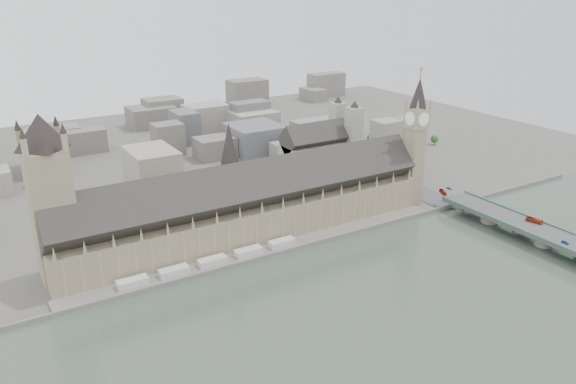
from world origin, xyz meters
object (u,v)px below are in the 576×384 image
westminster_abbey (321,152)px  red_bus_south (534,220)px  red_bus_north (443,192)px  westminster_bridge (534,235)px  car_blue (565,242)px  car_approach (449,189)px  victoria_tower (50,192)px  palace_of_westminster (249,206)px  elizabeth_tower (416,133)px

westminster_abbey → red_bus_south: westminster_abbey is taller
red_bus_north → westminster_bridge: bearing=-60.6°
westminster_abbey → car_blue: westminster_abbey is taller
car_blue → car_approach: (10.95, 108.62, -0.04)m
victoria_tower → westminster_bridge: bearing=-21.8°
red_bus_north → victoria_tower: bearing=-162.3°
palace_of_westminster → red_bus_north: bearing=-10.4°
red_bus_south → westminster_bridge: bearing=-151.1°
victoria_tower → red_bus_south: (290.43, -107.42, -43.38)m
elizabeth_tower → westminster_abbey: (-27.08, 87.00, -33.01)m
palace_of_westminster → elizabeth_tower: (138.00, -11.70, 35.38)m
red_bus_south → victoria_tower: bearing=145.2°
red_bus_north → elizabeth_tower: bearing=161.4°
elizabeth_tower → westminster_abbey: elizabeth_tower is taller
westminster_bridge → westminster_abbey: 190.56m
red_bus_south → car_blue: bearing=-125.0°
westminster_bridge → red_bus_north: red_bus_north is taller
palace_of_westminster → elizabeth_tower: 142.94m
palace_of_westminster → westminster_abbey: 134.09m
red_bus_north → westminster_abbey: bearing=138.2°
westminster_bridge → westminster_abbey: bearing=105.6°
elizabeth_tower → red_bus_south: size_ratio=9.52×
palace_of_westminster → red_bus_north: palace_of_westminster is taller
victoria_tower → westminster_bridge: size_ratio=0.31×
victoria_tower → red_bus_south: victoria_tower is taller
westminster_abbey → red_bus_south: size_ratio=6.02×
westminster_abbey → car_blue: 213.24m
palace_of_westminster → westminster_abbey: bearing=34.2°
victoria_tower → red_bus_north: (277.73, -34.76, -43.51)m
westminster_bridge → car_blue: bearing=-101.9°
westminster_bridge → car_blue: size_ratio=68.53×
elizabeth_tower → red_bus_north: 52.42m
victoria_tower → westminster_bridge: (284.00, -113.50, -50.08)m
westminster_abbey → elizabeth_tower: bearing=-72.7°
westminster_bridge → red_bus_north: bearing=94.6°
elizabeth_tower → westminster_abbey: size_ratio=1.58×
red_bus_north → car_blue: 104.05m
palace_of_westminster → westminster_bridge: 195.05m
victoria_tower → westminster_abbey: (232.92, 69.00, -30.12)m
victoria_tower → car_blue: 314.43m
westminster_abbey → car_blue: bearing=-77.6°
westminster_bridge → red_bus_south: red_bus_south is taller
westminster_abbey → westminster_bridge: bearing=-74.4°
westminster_bridge → victoria_tower: bearing=158.2°
car_blue → car_approach: car_blue is taller
westminster_bridge → red_bus_south: (6.43, 6.08, 6.70)m
westminster_abbey → red_bus_north: westminster_abbey is taller
victoria_tower → car_approach: (289.60, -30.19, -44.18)m
victoria_tower → car_blue: victoria_tower is taller
palace_of_westminster → red_bus_south: size_ratio=23.47×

